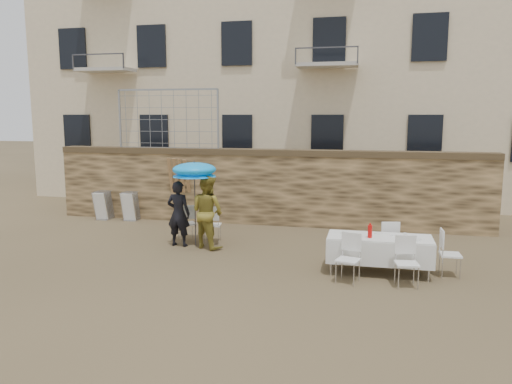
% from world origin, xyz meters
% --- Properties ---
extents(ground, '(80.00, 80.00, 0.00)m').
position_xyz_m(ground, '(0.00, 0.00, 0.00)').
color(ground, brown).
rests_on(ground, ground).
extents(stone_wall, '(13.00, 0.50, 2.20)m').
position_xyz_m(stone_wall, '(0.00, 5.00, 1.10)').
color(stone_wall, brown).
rests_on(stone_wall, ground).
extents(apartment_building, '(20.00, 8.00, 15.00)m').
position_xyz_m(apartment_building, '(0.00, 12.00, 7.50)').
color(apartment_building, beige).
rests_on(apartment_building, ground).
extents(chain_link_fence, '(3.20, 0.06, 1.80)m').
position_xyz_m(chain_link_fence, '(-3.00, 5.00, 3.10)').
color(chain_link_fence, gray).
rests_on(chain_link_fence, stone_wall).
extents(man_suit, '(0.62, 0.42, 1.64)m').
position_xyz_m(man_suit, '(-1.53, 2.01, 0.82)').
color(man_suit, black).
rests_on(man_suit, ground).
extents(woman_dress, '(1.08, 0.99, 1.80)m').
position_xyz_m(woman_dress, '(-0.78, 2.01, 0.90)').
color(woman_dress, gold).
rests_on(woman_dress, ground).
extents(umbrella, '(1.12, 1.12, 1.97)m').
position_xyz_m(umbrella, '(-1.13, 2.11, 1.86)').
color(umbrella, '#3F3F44').
rests_on(umbrella, ground).
extents(couple_chair_left, '(0.66, 0.66, 0.96)m').
position_xyz_m(couple_chair_left, '(-1.53, 2.56, 0.48)').
color(couple_chair_left, white).
rests_on(couple_chair_left, ground).
extents(couple_chair_right, '(0.55, 0.55, 0.96)m').
position_xyz_m(couple_chair_right, '(-0.83, 2.56, 0.48)').
color(couple_chair_right, white).
rests_on(couple_chair_right, ground).
extents(banquet_table, '(2.10, 0.85, 0.78)m').
position_xyz_m(banquet_table, '(3.31, 0.89, 0.73)').
color(banquet_table, silver).
rests_on(banquet_table, ground).
extents(soda_bottle, '(0.09, 0.09, 0.26)m').
position_xyz_m(soda_bottle, '(3.11, 0.74, 0.91)').
color(soda_bottle, red).
rests_on(soda_bottle, banquet_table).
extents(table_chair_front_left, '(0.60, 0.60, 0.96)m').
position_xyz_m(table_chair_front_left, '(2.71, 0.14, 0.48)').
color(table_chair_front_left, white).
rests_on(table_chair_front_left, ground).
extents(table_chair_front_right, '(0.55, 0.55, 0.96)m').
position_xyz_m(table_chair_front_right, '(3.81, 0.14, 0.48)').
color(table_chair_front_right, white).
rests_on(table_chair_front_right, ground).
extents(table_chair_back, '(0.57, 0.57, 0.96)m').
position_xyz_m(table_chair_back, '(3.51, 1.69, 0.48)').
color(table_chair_back, white).
rests_on(table_chair_back, ground).
extents(table_chair_side, '(0.50, 0.50, 0.96)m').
position_xyz_m(table_chair_side, '(4.71, 0.99, 0.48)').
color(table_chair_side, white).
rests_on(table_chair_side, ground).
extents(chair_stack_left, '(0.46, 0.55, 0.92)m').
position_xyz_m(chair_stack_left, '(-5.00, 4.66, 0.46)').
color(chair_stack_left, white).
rests_on(chair_stack_left, ground).
extents(chair_stack_right, '(0.46, 0.47, 0.92)m').
position_xyz_m(chair_stack_right, '(-4.10, 4.66, 0.46)').
color(chair_stack_right, white).
rests_on(chair_stack_right, ground).
extents(wood_planks, '(0.70, 0.20, 2.00)m').
position_xyz_m(wood_planks, '(-2.50, 4.73, 1.00)').
color(wood_planks, '#A37749').
rests_on(wood_planks, ground).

